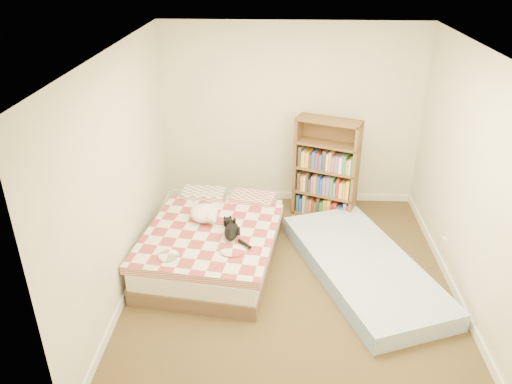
{
  "coord_description": "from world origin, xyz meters",
  "views": [
    {
      "loc": [
        -0.17,
        -4.5,
        3.38
      ],
      "look_at": [
        -0.4,
        0.3,
        0.95
      ],
      "focal_mm": 35.0,
      "sensor_mm": 36.0,
      "label": 1
    }
  ],
  "objects_px": {
    "bed": "(214,242)",
    "black_cat": "(232,230)",
    "white_dog": "(205,213)",
    "bookshelf": "(325,180)",
    "floor_mattress": "(363,267)"
  },
  "relations": [
    {
      "from": "bed",
      "to": "black_cat",
      "type": "relative_size",
      "value": 3.51
    },
    {
      "from": "white_dog",
      "to": "bookshelf",
      "type": "bearing_deg",
      "value": 41.35
    },
    {
      "from": "black_cat",
      "to": "white_dog",
      "type": "distance_m",
      "value": 0.45
    },
    {
      "from": "bed",
      "to": "bookshelf",
      "type": "distance_m",
      "value": 1.79
    },
    {
      "from": "floor_mattress",
      "to": "white_dog",
      "type": "relative_size",
      "value": 5.88
    },
    {
      "from": "black_cat",
      "to": "white_dog",
      "type": "xyz_separation_m",
      "value": [
        -0.34,
        0.3,
        0.03
      ]
    },
    {
      "from": "black_cat",
      "to": "white_dog",
      "type": "relative_size",
      "value": 1.55
    },
    {
      "from": "bookshelf",
      "to": "black_cat",
      "type": "xyz_separation_m",
      "value": [
        -1.12,
        -1.33,
        0.01
      ]
    },
    {
      "from": "bed",
      "to": "white_dog",
      "type": "xyz_separation_m",
      "value": [
        -0.11,
        0.1,
        0.32
      ]
    },
    {
      "from": "bed",
      "to": "white_dog",
      "type": "relative_size",
      "value": 5.43
    },
    {
      "from": "floor_mattress",
      "to": "bookshelf",
      "type": "bearing_deg",
      "value": 83.6
    },
    {
      "from": "bed",
      "to": "black_cat",
      "type": "xyz_separation_m",
      "value": [
        0.23,
        -0.2,
        0.29
      ]
    },
    {
      "from": "bookshelf",
      "to": "floor_mattress",
      "type": "distance_m",
      "value": 1.47
    },
    {
      "from": "floor_mattress",
      "to": "black_cat",
      "type": "xyz_separation_m",
      "value": [
        -1.47,
        0.04,
        0.42
      ]
    },
    {
      "from": "bookshelf",
      "to": "black_cat",
      "type": "distance_m",
      "value": 1.74
    }
  ]
}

